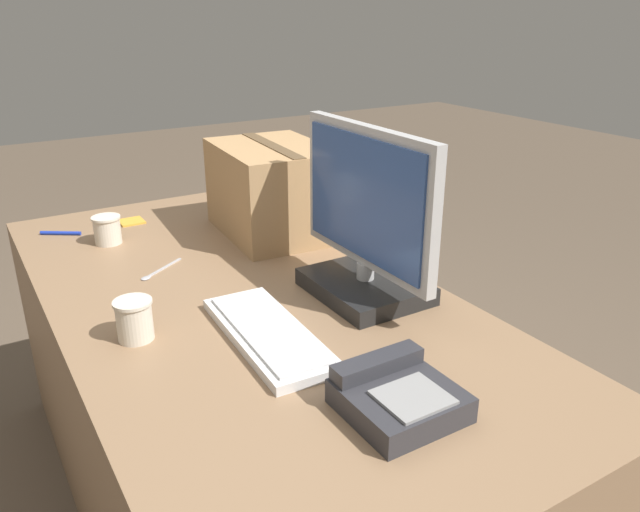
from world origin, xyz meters
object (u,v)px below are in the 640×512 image
object	(u,v)px
spoon	(156,272)
keyboard	(268,333)
monitor	(366,231)
pen_marker	(61,233)
desk_phone	(397,396)
paper_cup_left	(107,230)
paper_cup_right	(134,320)
sticky_note_pad	(131,221)
cardboard_box	(273,190)

from	to	relation	value
spoon	keyboard	bearing A→B (deg)	67.82
monitor	pen_marker	bearing A→B (deg)	-146.35
desk_phone	paper_cup_left	distance (m)	1.15
paper_cup_right	sticky_note_pad	world-z (taller)	paper_cup_right
monitor	cardboard_box	bearing A→B (deg)	177.66
pen_marker	paper_cup_right	bearing A→B (deg)	-55.17
pen_marker	sticky_note_pad	xyz separation A→B (m)	(-0.00, 0.23, -0.00)
paper_cup_right	spoon	bearing A→B (deg)	155.67
keyboard	pen_marker	distance (m)	0.97
cardboard_box	sticky_note_pad	size ratio (longest dim) A/B	5.67
desk_phone	sticky_note_pad	distance (m)	1.29
cardboard_box	pen_marker	world-z (taller)	cardboard_box
monitor	paper_cup_right	bearing A→B (deg)	-97.75
paper_cup_right	pen_marker	world-z (taller)	paper_cup_right
spoon	pen_marker	world-z (taller)	pen_marker
monitor	spoon	size ratio (longest dim) A/B	3.37
spoon	paper_cup_left	bearing A→B (deg)	-113.51
paper_cup_left	desk_phone	bearing A→B (deg)	11.56
monitor	pen_marker	xyz separation A→B (m)	(-0.86, -0.57, -0.16)
pen_marker	sticky_note_pad	size ratio (longest dim) A/B	1.47
paper_cup_left	cardboard_box	world-z (taller)	cardboard_box
desk_phone	pen_marker	xyz separation A→B (m)	(-1.28, -0.34, -0.02)
monitor	keyboard	bearing A→B (deg)	-76.41
paper_cup_left	paper_cup_right	distance (m)	0.64
keyboard	paper_cup_right	distance (m)	0.29
desk_phone	pen_marker	distance (m)	1.33
cardboard_box	sticky_note_pad	bearing A→B (deg)	-131.93
desk_phone	spoon	distance (m)	0.85
paper_cup_right	sticky_note_pad	distance (m)	0.82
paper_cup_left	paper_cup_right	xyz separation A→B (m)	(0.63, -0.10, 0.00)
spoon	cardboard_box	distance (m)	0.47
keyboard	desk_phone	distance (m)	0.36
spoon	sticky_note_pad	world-z (taller)	sticky_note_pad
cardboard_box	desk_phone	bearing A→B (deg)	-14.63
keyboard	cardboard_box	size ratio (longest dim) A/B	0.96
monitor	paper_cup_right	xyz separation A→B (m)	(-0.08, -0.56, -0.12)
cardboard_box	paper_cup_right	bearing A→B (deg)	-51.61
paper_cup_left	sticky_note_pad	size ratio (longest dim) A/B	1.10
pen_marker	sticky_note_pad	world-z (taller)	pen_marker
monitor	spoon	xyz separation A→B (m)	(-0.41, -0.41, -0.17)
paper_cup_left	pen_marker	distance (m)	0.19
sticky_note_pad	monitor	bearing A→B (deg)	21.83
spoon	pen_marker	distance (m)	0.48
paper_cup_right	spoon	world-z (taller)	paper_cup_right
spoon	desk_phone	bearing A→B (deg)	68.46
monitor	keyboard	distance (m)	0.35
paper_cup_right	sticky_note_pad	bearing A→B (deg)	165.08
desk_phone	paper_cup_right	world-z (taller)	paper_cup_right
paper_cup_left	sticky_note_pad	bearing A→B (deg)	144.56
paper_cup_left	monitor	bearing A→B (deg)	33.15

